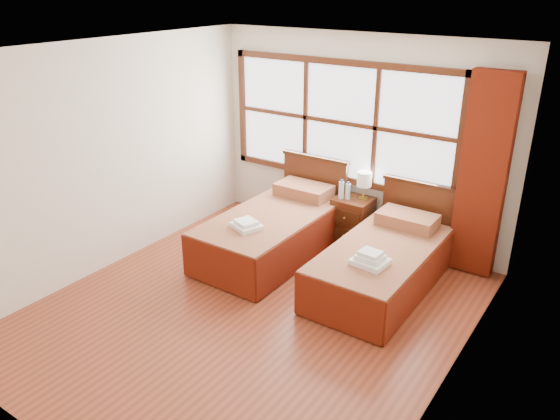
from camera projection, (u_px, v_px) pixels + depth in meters
The scene contains 15 objects.
floor at pixel (252, 310), 5.65m from camera, with size 4.50×4.50×0.00m, color brown.
ceiling at pixel (246, 51), 4.64m from camera, with size 4.50×4.50×0.00m, color white.
wall_back at pixel (358, 140), 6.85m from camera, with size 4.00×4.00×0.00m, color silver.
wall_left at pixel (109, 157), 6.19m from camera, with size 4.50×4.50×0.00m, color silver.
wall_right at pixel (460, 248), 4.10m from camera, with size 4.50×4.50×0.00m, color silver.
window at pixel (340, 122), 6.88m from camera, with size 3.16×0.06×1.56m.
curtain at pixel (483, 177), 5.97m from camera, with size 0.50×0.16×2.30m, color #671A0A.
bed_left at pixel (275, 230), 6.73m from camera, with size 1.05×2.07×1.02m.
bed_right at pixel (383, 263), 5.98m from camera, with size 0.99×2.01×0.96m.
nightstand at pixel (352, 221), 6.99m from camera, with size 0.46×0.45×0.61m.
towels_left at pixel (246, 225), 6.21m from camera, with size 0.39×0.37×0.09m.
towels_right at pixel (370, 259), 5.48m from camera, with size 0.36×0.32×0.14m.
lamp at pixel (364, 180), 6.77m from camera, with size 0.18×0.18×0.36m.
bottle_near at pixel (341, 190), 6.84m from camera, with size 0.07×0.07×0.25m.
bottle_far at pixel (348, 191), 6.83m from camera, with size 0.06×0.06×0.23m.
Camera 1 is at (2.95, -3.79, 3.17)m, focal length 35.00 mm.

